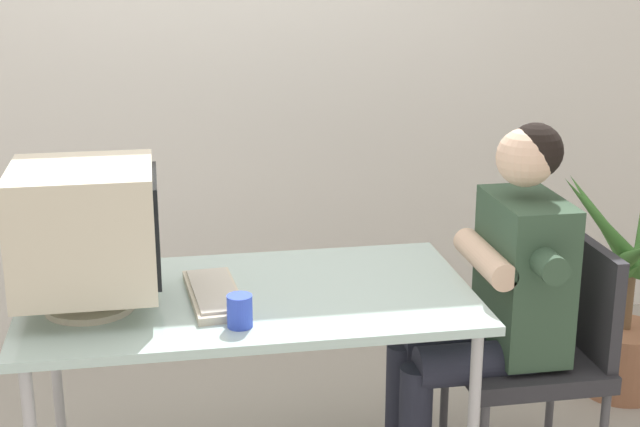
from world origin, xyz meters
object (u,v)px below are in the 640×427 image
(office_chair, at_px, (543,345))
(desk_mug, at_px, (240,311))
(person_seated, at_px, (495,294))
(desk, at_px, (249,309))
(crt_monitor, at_px, (86,230))
(keyboard, at_px, (214,294))
(potted_plant, at_px, (629,309))

(office_chair, relative_size, desk_mug, 8.68)
(office_chair, height_order, person_seated, person_seated)
(desk, height_order, desk_mug, desk_mug)
(office_chair, bearing_deg, person_seated, 180.00)
(desk, height_order, crt_monitor, crt_monitor)
(desk, height_order, person_seated, person_seated)
(desk, distance_m, desk_mug, 0.27)
(desk, relative_size, crt_monitor, 3.20)
(keyboard, xyz_separation_m, person_seated, (0.93, 0.04, -0.08))
(desk, distance_m, person_seated, 0.82)
(keyboard, distance_m, office_chair, 1.15)
(crt_monitor, relative_size, potted_plant, 0.46)
(crt_monitor, xyz_separation_m, potted_plant, (2.06, 0.54, -0.62))
(keyboard, relative_size, person_seated, 0.34)
(keyboard, bearing_deg, person_seated, 2.43)
(keyboard, distance_m, person_seated, 0.93)
(office_chair, bearing_deg, keyboard, -177.97)
(potted_plant, distance_m, desk_mug, 1.84)
(keyboard, height_order, potted_plant, potted_plant)
(person_seated, bearing_deg, potted_plant, 32.46)
(keyboard, bearing_deg, desk, 11.94)
(potted_plant, bearing_deg, crt_monitor, -165.25)
(office_chair, height_order, desk_mug, desk_mug)
(person_seated, bearing_deg, crt_monitor, -177.49)
(keyboard, xyz_separation_m, office_chair, (1.11, 0.04, -0.28))
(desk_mug, bearing_deg, potted_plant, 24.64)
(desk, bearing_deg, keyboard, -168.06)
(crt_monitor, bearing_deg, potted_plant, 14.75)
(keyboard, xyz_separation_m, desk_mug, (0.06, -0.22, 0.03))
(person_seated, bearing_deg, keyboard, -177.57)
(crt_monitor, bearing_deg, person_seated, 2.51)
(crt_monitor, distance_m, person_seated, 1.33)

